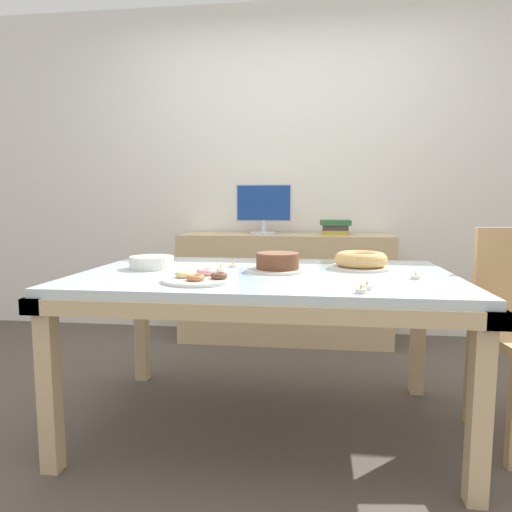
{
  "coord_description": "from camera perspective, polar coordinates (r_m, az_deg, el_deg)",
  "views": [
    {
      "loc": [
        0.22,
        -2.05,
        1.05
      ],
      "look_at": [
        -0.06,
        0.12,
        0.8
      ],
      "focal_mm": 32.0,
      "sensor_mm": 36.0,
      "label": 1
    }
  ],
  "objects": [
    {
      "name": "sideboard",
      "position": [
        3.51,
        3.63,
        -3.95
      ],
      "size": [
        1.59,
        0.44,
        0.82
      ],
      "color": "#D1B284",
      "rests_on": "ground"
    },
    {
      "name": "ground_plane",
      "position": [
        2.31,
        1.17,
        -20.35
      ],
      "size": [
        12.0,
        12.0,
        0.0
      ],
      "primitive_type": "plane",
      "color": "#564C44"
    },
    {
      "name": "plate_stack",
      "position": [
        2.25,
        -12.9,
        -0.78
      ],
      "size": [
        0.21,
        0.21,
        0.06
      ],
      "color": "silver",
      "rests_on": "dining_table"
    },
    {
      "name": "cake_chocolate_round",
      "position": [
        2.11,
        2.71,
        -0.88
      ],
      "size": [
        0.28,
        0.28,
        0.09
      ],
      "color": "silver",
      "rests_on": "dining_table"
    },
    {
      "name": "dining_table",
      "position": [
        2.1,
        1.21,
        -4.17
      ],
      "size": [
        1.71,
        1.08,
        0.74
      ],
      "color": "silver",
      "rests_on": "ground"
    },
    {
      "name": "tealight_right_edge",
      "position": [
        2.11,
        -4.45,
        -1.66
      ],
      "size": [
        0.04,
        0.04,
        0.04
      ],
      "color": "silver",
      "rests_on": "dining_table"
    },
    {
      "name": "cake_golden_bundt",
      "position": [
        2.25,
        12.95,
        -0.59
      ],
      "size": [
        0.3,
        0.3,
        0.08
      ],
      "color": "silver",
      "rests_on": "dining_table"
    },
    {
      "name": "wall_back",
      "position": [
        3.75,
        4.04,
        10.42
      ],
      "size": [
        8.0,
        0.1,
        2.6
      ],
      "primitive_type": "cube",
      "color": "white",
      "rests_on": "ground"
    },
    {
      "name": "computer_monitor",
      "position": [
        3.46,
        0.97,
        5.88
      ],
      "size": [
        0.42,
        0.2,
        0.38
      ],
      "color": "silver",
      "rests_on": "sideboard"
    },
    {
      "name": "tealight_left_edge",
      "position": [
        2.0,
        19.32,
        -2.48
      ],
      "size": [
        0.04,
        0.04,
        0.04
      ],
      "color": "silver",
      "rests_on": "dining_table"
    },
    {
      "name": "pastry_platter",
      "position": [
        1.86,
        -7.0,
        -2.77
      ],
      "size": [
        0.31,
        0.31,
        0.04
      ],
      "color": "silver",
      "rests_on": "dining_table"
    },
    {
      "name": "tealight_centre",
      "position": [
        1.72,
        13.69,
        -3.75
      ],
      "size": [
        0.04,
        0.04,
        0.04
      ],
      "color": "silver",
      "rests_on": "dining_table"
    },
    {
      "name": "tealight_near_cakes",
      "position": [
        2.24,
        -2.9,
        -1.19
      ],
      "size": [
        0.04,
        0.04,
        0.04
      ],
      "color": "silver",
      "rests_on": "dining_table"
    },
    {
      "name": "book_stack",
      "position": [
        3.45,
        9.88,
        3.57
      ],
      "size": [
        0.23,
        0.19,
        0.11
      ],
      "color": "#B29933",
      "rests_on": "sideboard"
    },
    {
      "name": "tealight_near_front",
      "position": [
        1.64,
        12.98,
        -4.21
      ],
      "size": [
        0.04,
        0.04,
        0.04
      ],
      "color": "silver",
      "rests_on": "dining_table"
    }
  ]
}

